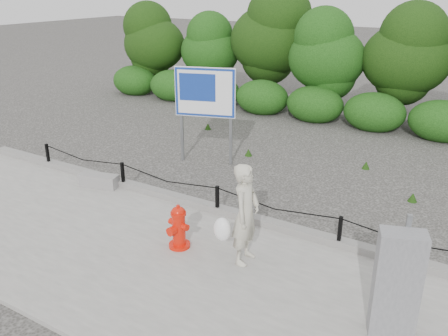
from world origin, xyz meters
name	(u,v)px	position (x,y,z in m)	size (l,w,h in m)	color
ground	(217,217)	(0.00, 0.00, 0.00)	(90.00, 90.00, 0.00)	#2D2B28
sidewalk	(154,262)	(0.00, -2.00, 0.04)	(14.00, 4.00, 0.08)	gray
curb	(219,209)	(0.00, 0.05, 0.15)	(14.00, 0.22, 0.14)	slate
chain_barrier	(217,196)	(0.00, 0.00, 0.46)	(10.06, 0.06, 0.60)	black
treeline	(401,49)	(1.34, 8.93, 2.42)	(20.21, 3.69, 4.73)	black
fire_hydrant	(178,227)	(0.11, -1.43, 0.46)	(0.43, 0.45, 0.80)	red
pedestrian	(244,215)	(1.28, -1.22, 0.92)	(0.74, 0.66, 1.71)	beige
concrete_block	(99,180)	(-3.01, -0.25, 0.22)	(0.90, 0.32, 0.29)	gray
utility_cabinet	(397,284)	(3.79, -1.74, 0.83)	(0.64, 0.50, 1.65)	gray
advertising_sign	(205,97)	(-1.91, 2.47, 1.75)	(1.49, 0.56, 2.48)	slate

